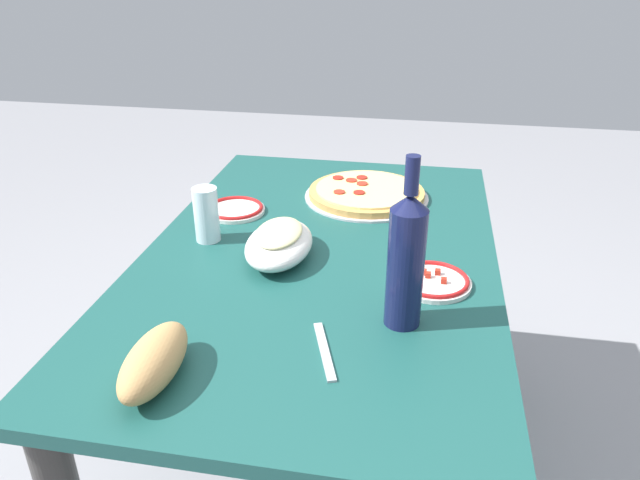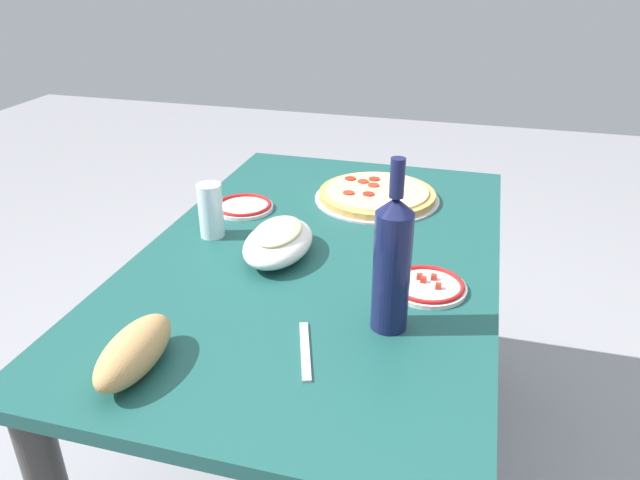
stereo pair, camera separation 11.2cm
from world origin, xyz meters
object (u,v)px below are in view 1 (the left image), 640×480
dining_table (320,297)px  side_plate_near (235,209)px  pepperoni_pizza (366,193)px  side_plate_far (432,281)px  bread_loaf (154,361)px  baked_pasta_dish (279,242)px  wine_bottle (406,259)px  water_glass (206,215)px

dining_table → side_plate_near: (-0.19, -0.27, 0.14)m
pepperoni_pizza → side_plate_far: bearing=22.9°
bread_loaf → baked_pasta_dish: bearing=167.7°
wine_bottle → side_plate_far: wine_bottle is taller
dining_table → side_plate_near: size_ratio=8.06×
dining_table → water_glass: 0.34m
baked_pasta_dish → pepperoni_pizza: bearing=158.4°
dining_table → side_plate_far: 0.32m
bread_loaf → wine_bottle: bearing=121.7°
dining_table → side_plate_near: bearing=-124.6°
dining_table → water_glass: bearing=-92.4°
water_glass → dining_table: bearing=87.6°
dining_table → pepperoni_pizza: pepperoni_pizza is taller
water_glass → side_plate_far: water_glass is taller
baked_pasta_dish → water_glass: 0.21m
dining_table → baked_pasta_dish: bearing=-60.9°
baked_pasta_dish → side_plate_far: 0.36m
side_plate_near → baked_pasta_dish: bearing=37.9°
dining_table → side_plate_far: bearing=68.0°
water_glass → side_plate_near: bearing=175.7°
side_plate_near → wine_bottle: bearing=46.8°
wine_bottle → bread_loaf: bearing=-58.3°
dining_table → side_plate_near: side_plate_near is taller
wine_bottle → water_glass: size_ratio=2.47×
side_plate_near → bread_loaf: size_ratio=0.80×
side_plate_near → dining_table: bearing=55.4°
dining_table → baked_pasta_dish: (0.05, -0.09, 0.17)m
side_plate_far → baked_pasta_dish: bearing=-99.4°
dining_table → wine_bottle: 0.43m
wine_bottle → water_glass: wine_bottle is taller
baked_pasta_dish → water_glass: bearing=-107.2°
wine_bottle → side_plate_near: bearing=-133.2°
side_plate_near → bread_loaf: 0.70m
dining_table → water_glass: water_glass is taller
dining_table → wine_bottle: wine_bottle is taller
side_plate_near → side_plate_far: (0.29, 0.53, 0.00)m
wine_bottle → water_glass: bearing=-119.2°
water_glass → side_plate_near: (-0.17, 0.01, -0.06)m
dining_table → wine_bottle: bearing=38.4°
baked_pasta_dish → wine_bottle: bearing=54.0°
dining_table → side_plate_far: side_plate_far is taller
dining_table → pepperoni_pizza: (-0.35, 0.07, 0.14)m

